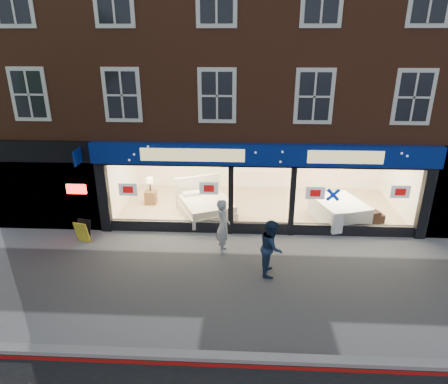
# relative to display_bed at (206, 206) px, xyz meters

# --- Properties ---
(ground) EXTENTS (120.00, 120.00, 0.00)m
(ground) POSITION_rel_display_bed_xyz_m (2.06, -4.37, -0.45)
(ground) COLOR gray
(ground) RESTS_ON ground
(kerb_line) EXTENTS (60.00, 0.10, 0.01)m
(kerb_line) POSITION_rel_display_bed_xyz_m (2.06, -7.47, -0.44)
(kerb_line) COLOR #8C0A07
(kerb_line) RESTS_ON ground
(kerb_stone) EXTENTS (60.00, 0.25, 0.12)m
(kerb_stone) POSITION_rel_display_bed_xyz_m (2.06, -7.27, -0.39)
(kerb_stone) COLOR gray
(kerb_stone) RESTS_ON ground
(showroom_floor) EXTENTS (11.00, 4.50, 0.10)m
(showroom_floor) POSITION_rel_display_bed_xyz_m (2.06, 0.88, -0.40)
(showroom_floor) COLOR tan
(showroom_floor) RESTS_ON ground
(building) EXTENTS (19.00, 8.26, 10.30)m
(building) POSITION_rel_display_bed_xyz_m (2.05, 2.56, 6.22)
(building) COLOR brown
(building) RESTS_ON ground
(display_bed) EXTENTS (2.54, 2.73, 1.24)m
(display_bed) POSITION_rel_display_bed_xyz_m (0.00, 0.00, 0.00)
(display_bed) COLOR beige
(display_bed) RESTS_ON showroom_floor
(bedside_table) EXTENTS (0.45, 0.45, 0.55)m
(bedside_table) POSITION_rel_display_bed_xyz_m (-2.34, 0.92, -0.07)
(bedside_table) COLOR brown
(bedside_table) RESTS_ON showroom_floor
(mattress_stack) EXTENTS (2.08, 2.35, 0.77)m
(mattress_stack) POSITION_rel_display_bed_xyz_m (4.99, -0.33, 0.04)
(mattress_stack) COLOR silver
(mattress_stack) RESTS_ON showroom_floor
(sofa) EXTENTS (1.78, 1.12, 0.48)m
(sofa) POSITION_rel_display_bed_xyz_m (5.76, -0.47, -0.10)
(sofa) COLOR black
(sofa) RESTS_ON showroom_floor
(a_board) EXTENTS (0.57, 0.44, 0.77)m
(a_board) POSITION_rel_display_bed_xyz_m (-3.96, -2.22, -0.06)
(a_board) COLOR gold
(a_board) RESTS_ON ground
(pedestrian_grey) EXTENTS (0.54, 0.73, 1.82)m
(pedestrian_grey) POSITION_rel_display_bed_xyz_m (0.82, -2.66, 0.46)
(pedestrian_grey) COLOR #A1A5A8
(pedestrian_grey) RESTS_ON ground
(pedestrian_blue) EXTENTS (0.70, 0.87, 1.70)m
(pedestrian_blue) POSITION_rel_display_bed_xyz_m (2.27, -3.80, 0.40)
(pedestrian_blue) COLOR #172742
(pedestrian_blue) RESTS_ON ground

